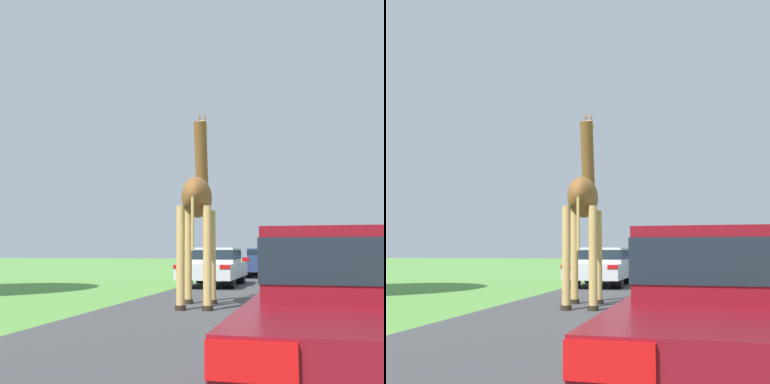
% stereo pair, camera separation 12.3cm
% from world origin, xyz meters
% --- Properties ---
extents(road, '(6.98, 120.00, 0.00)m').
position_xyz_m(road, '(0.00, 30.00, 0.00)').
color(road, '#424244').
rests_on(road, ground).
extents(giraffe_near_road, '(0.95, 2.59, 4.78)m').
position_xyz_m(giraffe_near_road, '(-1.57, 11.49, 2.36)').
color(giraffe_near_road, tan).
rests_on(giraffe_near_road, ground).
extents(car_lead_maroon, '(1.91, 4.03, 1.38)m').
position_xyz_m(car_lead_maroon, '(1.48, 4.58, 0.75)').
color(car_lead_maroon, maroon).
rests_on(car_lead_maroon, ground).
extents(car_queue_right, '(1.71, 4.09, 1.36)m').
position_xyz_m(car_queue_right, '(-1.23, 24.62, 0.74)').
color(car_queue_right, navy).
rests_on(car_queue_right, ground).
extents(car_queue_left, '(1.88, 4.31, 1.36)m').
position_xyz_m(car_queue_left, '(-2.49, 18.11, 0.73)').
color(car_queue_left, silver).
rests_on(car_queue_left, ground).
extents(car_far_ahead, '(1.74, 4.70, 1.33)m').
position_xyz_m(car_far_ahead, '(1.26, 14.80, 0.73)').
color(car_far_ahead, silver).
rests_on(car_far_ahead, ground).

